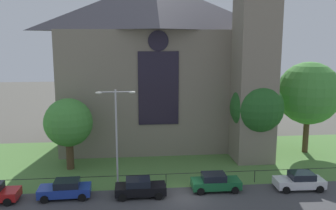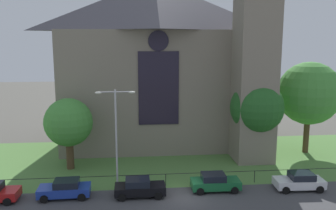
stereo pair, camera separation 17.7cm
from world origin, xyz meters
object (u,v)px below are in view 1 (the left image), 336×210
parked_car_green (215,182)px  parked_car_white (300,181)px  tree_right_far (309,93)px  streetlamp_near (116,127)px  tree_left_near (68,123)px  parked_car_blue (65,189)px  tree_right_near (257,108)px  parked_car_black (140,188)px  church_building (161,62)px

parked_car_green → parked_car_white: same height
tree_right_far → streetlamp_near: size_ratio=1.20×
tree_right_far → tree_left_near: bearing=-173.6°
parked_car_blue → parked_car_white: bearing=177.8°
parked_car_white → tree_left_near: bearing=-16.9°
tree_left_near → parked_car_white: (20.75, -7.26, -4.03)m
tree_left_near → tree_right_near: 19.53m
tree_right_far → tree_right_near: tree_right_far is taller
parked_car_black → tree_left_near: bearing=133.3°
tree_right_near → tree_right_far: bearing=18.1°
parked_car_blue → parked_car_green: (12.66, 0.19, 0.00)m
parked_car_green → streetlamp_near: bearing=171.8°
parked_car_green → parked_car_blue: bearing=-178.5°
streetlamp_near → parked_car_black: bearing=-43.9°
parked_car_black → parked_car_green: 6.54m
streetlamp_near → tree_right_far: bearing=21.5°
tree_right_far → parked_car_white: size_ratio=2.46×
tree_right_far → parked_car_black: (-19.48, -10.26, -6.18)m
parked_car_white → tree_right_near: bearing=-78.6°
tree_right_far → parked_car_white: tree_right_far is taller
tree_right_near → parked_car_green: tree_right_near is taller
parked_car_black → tree_right_near: bearing=32.6°
streetlamp_near → parked_car_black: size_ratio=2.08×
tree_right_far → tree_right_near: 7.28m
church_building → tree_left_near: (-9.99, -8.46, -5.50)m
parked_car_black → parked_car_white: 13.91m
parked_car_blue → parked_car_white: size_ratio=0.99×
church_building → parked_car_white: bearing=-55.6°
tree_left_near → streetlamp_near: size_ratio=0.82×
parked_car_black → church_building: bearing=78.9°
church_building → parked_car_green: bearing=-77.5°
parked_car_green → parked_car_white: bearing=-3.2°
tree_right_far → parked_car_green: tree_right_far is taller
church_building → streetlamp_near: 15.56m
parked_car_black → parked_car_white: same height
streetlamp_near → tree_right_near: bearing=23.1°
church_building → parked_car_blue: (-9.28, -15.43, -9.53)m
parked_car_white → parked_car_green: bearing=-1.4°
tree_right_near → church_building: bearing=140.8°
parked_car_white → streetlamp_near: bearing=-4.0°
parked_car_blue → church_building: bearing=-122.4°
tree_right_far → parked_car_black: 22.87m
tree_right_far → streetlamp_near: bearing=-158.5°
parked_car_green → church_building: bearing=103.1°
tree_right_far → parked_car_green: (-12.96, -9.73, -6.18)m
tree_left_near → tree_right_far: tree_right_far is taller
church_building → tree_left_near: bearing=-139.7°
tree_left_near → tree_right_near: bearing=2.1°
parked_car_blue → tree_right_near: bearing=-159.1°
parked_car_black → parked_car_green: same height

